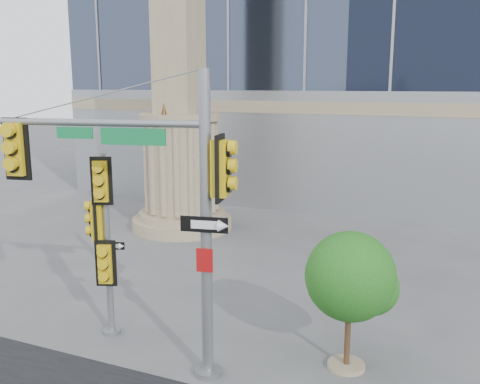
% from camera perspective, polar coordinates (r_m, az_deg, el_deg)
% --- Properties ---
extents(ground, '(120.00, 120.00, 0.00)m').
position_cam_1_polar(ground, '(13.98, -2.81, -15.51)').
color(ground, '#545456').
rests_on(ground, ground).
extents(monument, '(4.40, 4.40, 16.60)m').
position_cam_1_polar(monument, '(23.24, -6.44, 9.39)').
color(monument, gray).
rests_on(monument, ground).
extents(main_signal_pole, '(5.11, 1.44, 6.64)m').
position_cam_1_polar(main_signal_pole, '(11.45, -9.46, 0.12)').
color(main_signal_pole, slate).
rests_on(main_signal_pole, ground).
extents(secondary_signal_pole, '(0.89, 0.63, 4.71)m').
position_cam_1_polar(secondary_signal_pole, '(13.63, -14.36, -4.09)').
color(secondary_signal_pole, slate).
rests_on(secondary_signal_pole, ground).
extents(street_tree, '(2.04, 2.00, 3.19)m').
position_cam_1_polar(street_tree, '(12.17, 11.84, -9.18)').
color(street_tree, gray).
rests_on(street_tree, ground).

